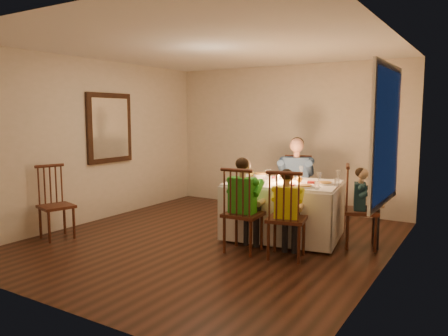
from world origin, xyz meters
The scene contains 26 objects.
ground centered at (0.00, 0.00, 0.00)m, with size 5.00×5.00×0.00m, color black.
wall_left centered at (-2.25, 0.00, 1.30)m, with size 0.02×5.00×2.60m, color beige.
wall_right centered at (2.25, 0.00, 1.30)m, with size 0.02×5.00×2.60m, color beige.
wall_back centered at (0.00, 2.50, 1.30)m, with size 4.50×0.02×2.60m, color beige.
ceiling centered at (0.00, 0.00, 2.60)m, with size 5.00×5.00×0.00m, color white.
dining_table centered at (0.78, 0.64, 0.57)m, with size 1.67×1.32×0.76m.
chair_adult centered at (0.64, 1.43, 0.00)m, with size 0.44×0.42×1.08m, color #3D1710, non-canonical shape.
chair_near_left centered at (0.60, -0.19, 0.00)m, with size 0.44×0.42×1.08m, color #3D1710, non-canonical shape.
chair_near_right centered at (1.16, -0.13, 0.00)m, with size 0.44×0.42×1.08m, color #3D1710, non-canonical shape.
chair_end centered at (1.82, 0.78, 0.00)m, with size 0.44×0.42×1.08m, color #3D1710, non-canonical shape.
chair_extra centered at (-1.90, -1.04, 0.00)m, with size 0.42×0.40×1.03m, color #3D1710, non-canonical shape.
adult centered at (0.64, 1.43, 0.00)m, with size 0.53×0.48×1.37m, color navy, non-canonical shape.
child_green centered at (0.60, -0.19, 0.00)m, with size 0.43×0.39×1.20m, color green, non-canonical shape.
child_yellow centered at (1.16, -0.13, 0.00)m, with size 0.37×0.33×1.09m, color yellow, non-canonical shape.
child_teal centered at (1.82, 0.78, 0.00)m, with size 0.34×0.31×1.04m, color #17313A, non-canonical shape.
setting_adult centered at (0.73, 0.92, 0.80)m, with size 0.26×0.26×0.02m, color silver.
setting_green centered at (0.51, 0.29, 0.80)m, with size 0.26×0.26×0.02m, color silver.
setting_yellow centered at (1.19, 0.36, 0.80)m, with size 0.26×0.26×0.02m, color silver.
setting_teal centered at (1.32, 0.75, 0.80)m, with size 0.26×0.26×0.02m, color silver.
candle_left centered at (0.68, 0.62, 0.84)m, with size 0.06×0.06×0.10m, color white.
candle_right centered at (0.84, 0.65, 0.84)m, with size 0.06×0.06×0.10m, color white.
squash centered at (0.15, 0.86, 0.84)m, with size 0.09×0.09×0.09m, color gold.
orange_fruit centered at (0.97, 0.72, 0.83)m, with size 0.08×0.08×0.08m, color orange.
serving_bowl centered at (0.30, 0.87, 0.82)m, with size 0.20×0.20×0.05m, color silver.
wall_mirror centered at (-2.22, 0.30, 1.50)m, with size 0.06×0.95×1.15m.
window_blinds centered at (2.21, 0.10, 1.50)m, with size 0.07×1.34×1.54m.
Camera 1 is at (3.21, -4.88, 1.73)m, focal length 35.00 mm.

